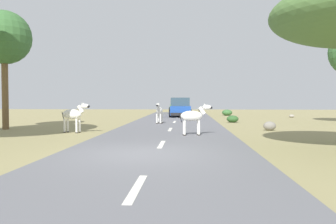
# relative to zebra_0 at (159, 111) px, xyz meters

# --- Properties ---
(ground_plane) EXTENTS (90.00, 90.00, 0.00)m
(ground_plane) POSITION_rel_zebra_0_xyz_m (0.50, -12.40, -0.87)
(ground_plane) COLOR #8E8456
(road) EXTENTS (6.00, 64.00, 0.05)m
(road) POSITION_rel_zebra_0_xyz_m (0.94, -12.40, -0.85)
(road) COLOR slate
(road) RESTS_ON ground_plane
(lane_markings) EXTENTS (0.16, 56.00, 0.01)m
(lane_markings) POSITION_rel_zebra_0_xyz_m (0.94, -13.40, -0.82)
(lane_markings) COLOR silver
(lane_markings) RESTS_ON road
(zebra_0) EXTENTS (0.48, 1.46, 1.38)m
(zebra_0) POSITION_rel_zebra_0_xyz_m (0.00, 0.00, 0.00)
(zebra_0) COLOR silver
(zebra_0) RESTS_ON road
(zebra_1) EXTENTS (1.55, 0.66, 1.49)m
(zebra_1) POSITION_rel_zebra_0_xyz_m (-3.73, -5.95, 0.02)
(zebra_1) COLOR silver
(zebra_1) RESTS_ON ground_plane
(zebra_2) EXTENTS (1.49, 0.51, 1.41)m
(zebra_2) POSITION_rel_zebra_0_xyz_m (2.11, -7.23, 0.02)
(zebra_2) COLOR silver
(zebra_2) RESTS_ON road
(car_0) EXTENTS (2.14, 4.40, 1.74)m
(car_0) POSITION_rel_zebra_0_xyz_m (0.78, 16.35, -0.02)
(car_0) COLOR #476B38
(car_0) RESTS_ON road
(car_1) EXTENTS (2.08, 4.37, 1.74)m
(car_1) POSITION_rel_zebra_0_xyz_m (1.21, 9.15, -0.02)
(car_1) COLOR #1E479E
(car_1) RESTS_ON road
(tree_0) EXTENTS (2.89, 2.89, 6.44)m
(tree_0) POSITION_rel_zebra_0_xyz_m (-8.08, -4.27, 4.07)
(tree_0) COLOR brown
(tree_0) RESTS_ON ground_plane
(bush_1) EXTENTS (1.01, 0.91, 0.61)m
(bush_1) POSITION_rel_zebra_0_xyz_m (5.81, 12.18, -0.57)
(bush_1) COLOR #386633
(bush_1) RESTS_ON ground_plane
(bush_2) EXTENTS (0.83, 0.75, 0.50)m
(bush_2) POSITION_rel_zebra_0_xyz_m (5.04, 2.01, -0.62)
(bush_2) COLOR #2D5628
(bush_2) RESTS_ON ground_plane
(rock_1) EXTENTS (0.46, 0.36, 0.28)m
(rock_1) POSITION_rel_zebra_0_xyz_m (11.16, 8.78, -0.73)
(rock_1) COLOR gray
(rock_1) RESTS_ON ground_plane
(rock_2) EXTENTS (0.66, 0.48, 0.48)m
(rock_2) POSITION_rel_zebra_0_xyz_m (6.17, -4.17, -0.63)
(rock_2) COLOR gray
(rock_2) RESTS_ON ground_plane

